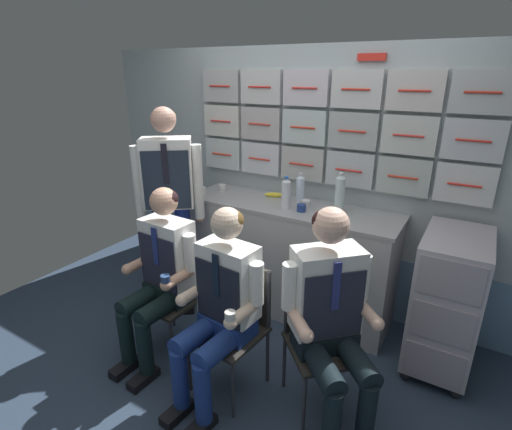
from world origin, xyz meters
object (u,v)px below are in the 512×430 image
(crew_member_right, at_px, (220,301))
(coffee_cup_spare, at_px, (222,188))
(crew_member_left, at_px, (161,270))
(crew_member_by_counter, at_px, (331,311))
(folding_chair_left, at_px, (179,282))
(crew_member_standing, at_px, (169,195))
(folding_chair_by_counter, at_px, (318,326))
(folding_chair_right, at_px, (237,314))
(snack_banana, at_px, (274,195))
(water_bottle_blue_cap, at_px, (300,189))
(service_trolley, at_px, (447,299))

(crew_member_right, xyz_separation_m, coffee_cup_spare, (-0.79, 1.14, 0.29))
(crew_member_left, xyz_separation_m, crew_member_by_counter, (1.19, 0.09, 0.03))
(folding_chair_left, height_order, crew_member_standing, crew_member_standing)
(folding_chair_by_counter, bearing_deg, folding_chair_right, -163.18)
(crew_member_by_counter, xyz_separation_m, snack_banana, (-0.91, 1.03, 0.25))
(folding_chair_right, xyz_separation_m, crew_member_by_counter, (0.60, 0.04, 0.21))
(folding_chair_by_counter, bearing_deg, folding_chair_left, -177.83)
(crew_member_by_counter, bearing_deg, snack_banana, 131.56)
(folding_chair_right, relative_size, folding_chair_by_counter, 1.00)
(crew_member_left, xyz_separation_m, crew_member_right, (0.58, -0.11, -0.00))
(folding_chair_left, relative_size, crew_member_standing, 0.48)
(water_bottle_blue_cap, xyz_separation_m, coffee_cup_spare, (-0.75, -0.04, -0.09))
(crew_member_left, distance_m, water_bottle_blue_cap, 1.26)
(folding_chair_by_counter, xyz_separation_m, coffee_cup_spare, (-1.29, 0.84, 0.47))
(crew_member_by_counter, relative_size, crew_member_standing, 0.75)
(coffee_cup_spare, distance_m, snack_banana, 0.50)
(crew_member_left, bearing_deg, crew_member_standing, 124.12)
(crew_member_left, bearing_deg, crew_member_right, -10.49)
(folding_chair_right, bearing_deg, coffee_cup_spare, 129.19)
(water_bottle_blue_cap, bearing_deg, crew_member_right, -87.99)
(crew_member_by_counter, relative_size, snack_banana, 7.50)
(folding_chair_by_counter, bearing_deg, crew_member_left, -169.52)
(crew_member_by_counter, bearing_deg, folding_chair_left, 176.61)
(crew_member_standing, relative_size, snack_banana, 9.94)
(folding_chair_right, relative_size, crew_member_standing, 0.48)
(crew_member_left, bearing_deg, folding_chair_by_counter, 10.48)
(service_trolley, bearing_deg, folding_chair_by_counter, -133.35)
(crew_member_right, bearing_deg, crew_member_left, 169.51)
(folding_chair_right, distance_m, snack_banana, 1.20)
(folding_chair_by_counter, height_order, crew_member_by_counter, crew_member_by_counter)
(crew_member_right, distance_m, folding_chair_by_counter, 0.62)
(crew_member_by_counter, xyz_separation_m, coffee_cup_spare, (-1.40, 0.95, 0.26))
(snack_banana, bearing_deg, crew_member_standing, -134.09)
(crew_member_standing, bearing_deg, crew_member_right, -33.18)
(folding_chair_right, distance_m, crew_member_by_counter, 0.64)
(crew_member_right, relative_size, water_bottle_blue_cap, 4.90)
(crew_member_right, xyz_separation_m, snack_banana, (-0.30, 1.22, 0.28))
(folding_chair_right, height_order, folding_chair_by_counter, same)
(service_trolley, bearing_deg, crew_member_standing, -169.08)
(crew_member_standing, bearing_deg, crew_member_by_counter, -14.62)
(snack_banana, bearing_deg, folding_chair_left, -105.95)
(crew_member_right, height_order, crew_member_by_counter, crew_member_by_counter)
(crew_member_right, xyz_separation_m, water_bottle_blue_cap, (-0.04, 1.18, 0.38))
(crew_member_standing, height_order, water_bottle_blue_cap, crew_member_standing)
(crew_member_by_counter, height_order, crew_member_standing, crew_member_standing)
(crew_member_right, bearing_deg, coffee_cup_spare, 124.57)
(folding_chair_left, distance_m, crew_member_standing, 0.70)
(folding_chair_right, bearing_deg, folding_chair_left, 169.59)
(crew_member_right, distance_m, crew_member_standing, 1.14)
(folding_chair_by_counter, xyz_separation_m, crew_member_standing, (-1.41, 0.29, 0.52))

